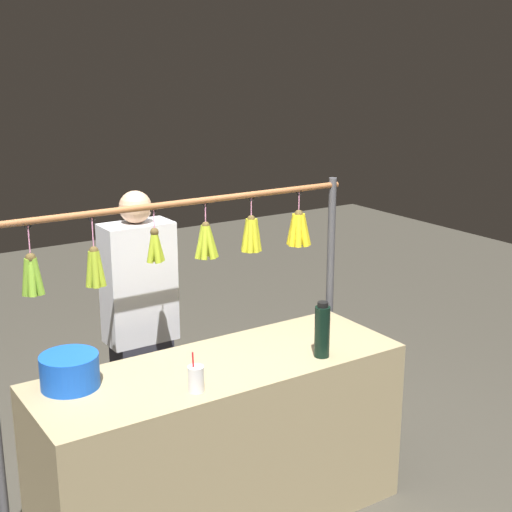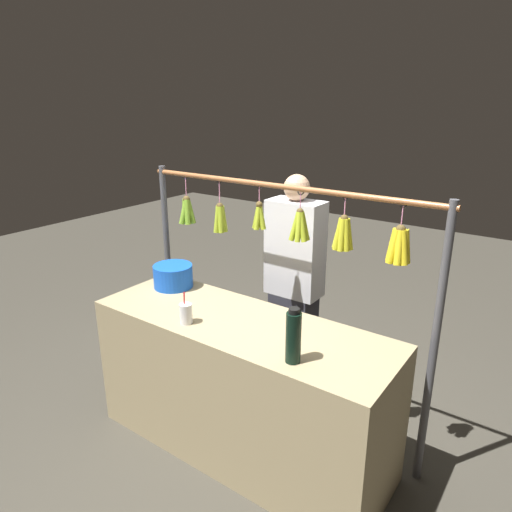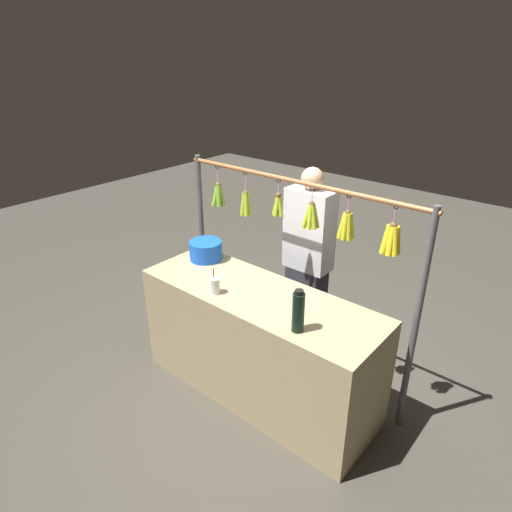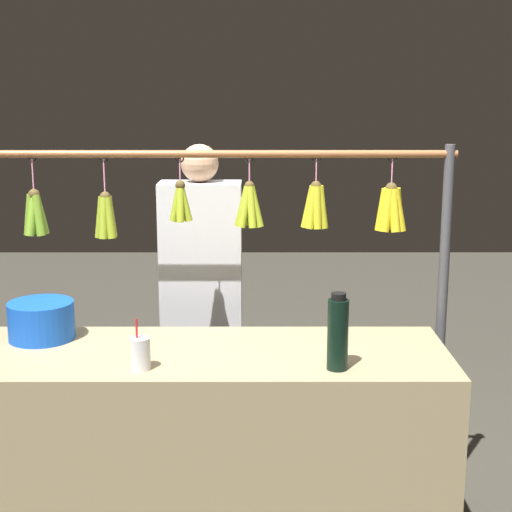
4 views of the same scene
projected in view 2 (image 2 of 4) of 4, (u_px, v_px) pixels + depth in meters
ground_plane at (242, 445)px, 2.97m from camera, size 12.00×12.00×0.00m
market_counter at (241, 387)px, 2.83m from camera, size 1.84×0.63×0.87m
display_rack at (284, 254)px, 2.86m from camera, size 2.02×0.14×1.64m
water_bottle at (293, 337)px, 2.24m from camera, size 0.08×0.08×0.28m
blue_bucket at (173, 276)px, 3.16m from camera, size 0.26×0.26×0.15m
drink_cup at (186, 313)px, 2.65m from camera, size 0.07×0.07×0.19m
vendor_person at (294, 289)px, 3.32m from camera, size 0.38×0.21×1.62m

